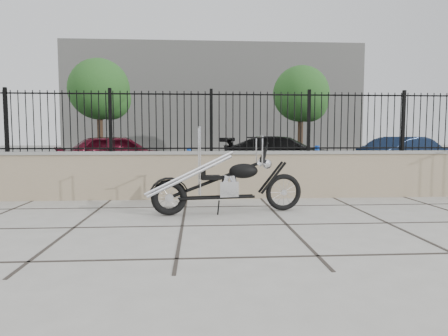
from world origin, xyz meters
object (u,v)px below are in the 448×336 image
car_red (120,155)px  car_black (284,154)px  chopper_motorcycle (225,170)px  car_blue (410,155)px

car_red → car_black: car_red is taller
car_red → car_black: size_ratio=0.90×
chopper_motorcycle → car_black: bearing=62.3°
chopper_motorcycle → car_black: chopper_motorcycle is taller
chopper_motorcycle → car_red: size_ratio=0.62×
car_red → chopper_motorcycle: bearing=-172.3°
chopper_motorcycle → car_black: (2.53, 7.12, -0.10)m
car_red → car_blue: bearing=-105.5°
car_red → car_black: 5.51m
car_black → car_blue: (4.17, -0.60, -0.01)m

